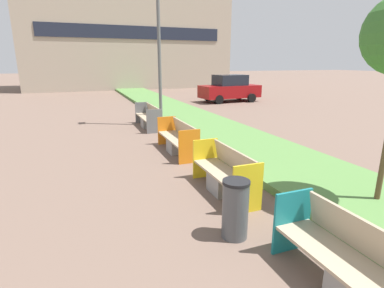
{
  "coord_description": "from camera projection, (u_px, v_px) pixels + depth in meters",
  "views": [
    {
      "loc": [
        -1.83,
        1.93,
        2.68
      ],
      "look_at": [
        0.9,
        9.06,
        0.6
      ],
      "focal_mm": 28.0,
      "sensor_mm": 36.0,
      "label": 1
    }
  ],
  "objects": [
    {
      "name": "planter_grass_strip",
      "position": [
        220.0,
        132.0,
        11.49
      ],
      "size": [
        2.8,
        120.0,
        0.18
      ],
      "color": "#568442",
      "rests_on": "ground"
    },
    {
      "name": "building_backdrop",
      "position": [
        128.0,
        41.0,
        32.83
      ],
      "size": [
        20.83,
        8.73,
        9.96
      ],
      "color": "tan",
      "rests_on": "ground"
    },
    {
      "name": "bench_teal_frame",
      "position": [
        366.0,
        280.0,
        3.27
      ],
      "size": [
        0.65,
        2.44,
        0.94
      ],
      "color": "gray",
      "rests_on": "ground"
    },
    {
      "name": "bench_yellow_frame",
      "position": [
        225.0,
        176.0,
        6.32
      ],
      "size": [
        0.65,
        1.97,
        0.94
      ],
      "color": "gray",
      "rests_on": "ground"
    },
    {
      "name": "bench_orange_frame",
      "position": [
        178.0,
        141.0,
        9.14
      ],
      "size": [
        0.65,
        2.22,
        0.94
      ],
      "color": "gray",
      "rests_on": "ground"
    },
    {
      "name": "bench_grey_frame",
      "position": [
        149.0,
        119.0,
        12.7
      ],
      "size": [
        0.65,
        2.35,
        0.94
      ],
      "color": "gray",
      "rests_on": "ground"
    },
    {
      "name": "litter_bin",
      "position": [
        235.0,
        209.0,
        4.66
      ],
      "size": [
        0.43,
        0.43,
        0.95
      ],
      "color": "#4C4F51",
      "rests_on": "ground"
    },
    {
      "name": "street_lamp_post",
      "position": [
        159.0,
        26.0,
        12.15
      ],
      "size": [
        0.24,
        0.44,
        7.5
      ],
      "color": "#56595B",
      "rests_on": "ground"
    },
    {
      "name": "parked_car_distant",
      "position": [
        230.0,
        89.0,
        20.97
      ],
      "size": [
        4.31,
        2.03,
        1.86
      ],
      "rotation": [
        0.0,
        0.0,
        0.07
      ],
      "color": "maroon",
      "rests_on": "ground"
    }
  ]
}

